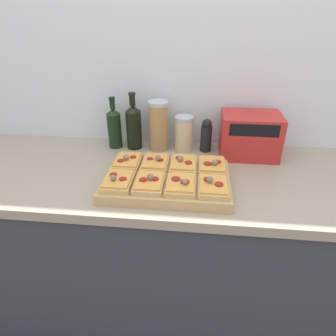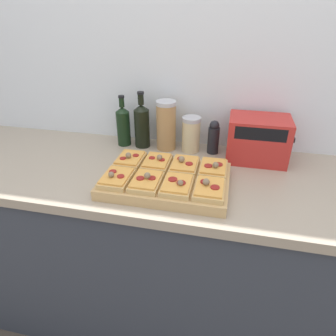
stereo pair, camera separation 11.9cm
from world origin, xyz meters
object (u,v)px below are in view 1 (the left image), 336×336
Objects in this scene: grain_jar_tall at (159,126)px; pepper_mill at (206,135)px; cutting_board at (167,181)px; toaster_oven at (250,135)px; grain_jar_short at (184,133)px; olive_oil_bottle at (114,127)px; wine_bottle at (134,126)px.

pepper_mill is (0.23, 0.00, -0.04)m from grain_jar_tall.
toaster_oven reaches higher than cutting_board.
grain_jar_short is 0.11m from pepper_mill.
toaster_oven is (0.20, -0.03, 0.02)m from pepper_mill.
grain_jar_tall reaches higher than cutting_board.
olive_oil_bottle reaches higher than grain_jar_short.
pepper_mill is (0.35, 0.00, -0.03)m from wine_bottle.
grain_jar_tall is 0.83× the size of toaster_oven.
olive_oil_bottle is at bearing 180.00° from wine_bottle.
cutting_board is at bearing -77.02° from grain_jar_tall.
cutting_board is at bearing -114.13° from pepper_mill.
toaster_oven is at bearing -3.64° from grain_jar_tall.
pepper_mill is at bearing 0.00° from olive_oil_bottle.
pepper_mill is at bearing 0.00° from wine_bottle.
wine_bottle is at bearing 120.51° from cutting_board.
wine_bottle reaches higher than cutting_board.
grain_jar_tall is 0.13m from grain_jar_short.
pepper_mill is (0.45, 0.00, -0.02)m from olive_oil_bottle.
grain_jar_short reaches higher than pepper_mill.
toaster_oven is at bearing -2.84° from wine_bottle.
wine_bottle reaches higher than pepper_mill.
grain_jar_tall reaches higher than pepper_mill.
grain_jar_tall reaches higher than grain_jar_short.
grain_jar_short is at bearing 0.00° from wine_bottle.
wine_bottle is at bearing -180.00° from grain_jar_short.
toaster_oven is (0.55, -0.03, -0.01)m from wine_bottle.
wine_bottle reaches higher than olive_oil_bottle.
grain_jar_tall is at bearing 176.36° from toaster_oven.
cutting_board is 1.76× the size of wine_bottle.
pepper_mill is at bearing 0.00° from grain_jar_tall.
cutting_board is at bearing -138.35° from toaster_oven.
grain_jar_tall is (-0.08, 0.34, 0.10)m from cutting_board.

